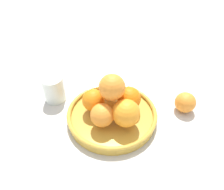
# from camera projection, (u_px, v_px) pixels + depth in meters

# --- Properties ---
(ground_plane) EXTENTS (4.00, 4.00, 0.00)m
(ground_plane) POSITION_uv_depth(u_px,v_px,m) (112.00, 119.00, 0.70)
(ground_plane) COLOR beige
(fruit_bowl) EXTENTS (0.28, 0.28, 0.03)m
(fruit_bowl) POSITION_uv_depth(u_px,v_px,m) (112.00, 115.00, 0.69)
(fruit_bowl) COLOR gold
(fruit_bowl) RESTS_ON ground_plane
(orange_pile) EXTENTS (0.18, 0.18, 0.14)m
(orange_pile) POSITION_uv_depth(u_px,v_px,m) (114.00, 101.00, 0.64)
(orange_pile) COLOR orange
(orange_pile) RESTS_ON fruit_bowl
(stray_orange) EXTENTS (0.07, 0.07, 0.07)m
(stray_orange) POSITION_uv_depth(u_px,v_px,m) (185.00, 102.00, 0.71)
(stray_orange) COLOR orange
(stray_orange) RESTS_ON ground_plane
(drinking_glass) EXTENTS (0.07, 0.07, 0.09)m
(drinking_glass) POSITION_uv_depth(u_px,v_px,m) (54.00, 89.00, 0.74)
(drinking_glass) COLOR silver
(drinking_glass) RESTS_ON ground_plane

